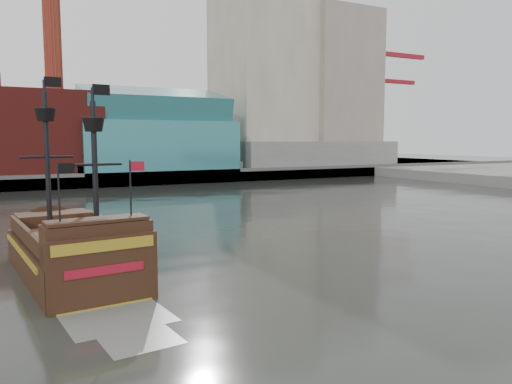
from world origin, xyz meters
TOP-DOWN VIEW (x-y plane):
  - ground at (0.00, 0.00)m, footprint 400.00×400.00m
  - promenade_far at (0.00, 92.00)m, footprint 220.00×60.00m
  - seawall at (0.00, 62.50)m, footprint 220.00×1.00m
  - skyline at (5.21, 84.56)m, footprint 149.00×45.00m
  - crane_a at (78.63, 82.00)m, footprint 22.50×4.00m
  - crane_b at (88.23, 92.00)m, footprint 19.10×4.00m
  - pirate_ship at (-14.89, 4.10)m, footprint 6.88×18.16m

SIDE VIEW (x-z plane):
  - ground at x=0.00m, z-range 0.00..0.00m
  - promenade_far at x=0.00m, z-range 0.00..2.00m
  - pirate_ship at x=-14.89m, z-range -5.44..7.85m
  - seawall at x=0.00m, z-range 0.00..2.60m
  - crane_b at x=88.23m, z-range 2.45..28.70m
  - crane_a at x=78.63m, z-range 2.99..35.24m
  - skyline at x=5.21m, z-range -6.45..55.55m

